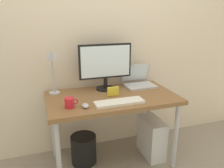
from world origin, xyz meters
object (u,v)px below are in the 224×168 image
monitor (106,64)px  laptop (138,80)px  mouse (85,106)px  desk (112,103)px  desk_lamp (52,61)px  keyboard (119,102)px  computer_tower (152,137)px  coffee_mug (70,103)px  photo_frame (113,91)px  wastebasket (84,149)px

monitor → laptop: (0.38, 0.02, -0.21)m
monitor → laptop: monitor is taller
mouse → desk: bearing=33.0°
desk_lamp → keyboard: size_ratio=1.06×
keyboard → computer_tower: (0.44, 0.18, -0.53)m
coffee_mug → photo_frame: 0.46m
keyboard → wastebasket: size_ratio=1.47×
monitor → photo_frame: size_ratio=4.95×
wastebasket → computer_tower: bearing=-8.2°
keyboard → coffee_mug: coffee_mug is taller
mouse → photo_frame: size_ratio=0.82×
desk → desk_lamp: 0.69m
desk → mouse: mouse is taller
laptop → computer_tower: size_ratio=0.76×
desk → mouse: size_ratio=13.78×
photo_frame → coffee_mug: bearing=-161.0°
laptop → coffee_mug: laptop is taller
laptop → photo_frame: (-0.37, -0.24, -0.01)m
desk_lamp → laptop: bearing=1.3°
monitor → mouse: 0.57m
desk → photo_frame: size_ratio=11.27×
wastebasket → desk: bearing=-14.7°
coffee_mug → desk_lamp: bearing=104.0°
coffee_mug → wastebasket: 0.68m
monitor → mouse: size_ratio=6.05×
keyboard → photo_frame: photo_frame is taller
laptop → mouse: laptop is taller
monitor → wastebasket: 0.91m
photo_frame → wastebasket: size_ratio=0.37×
desk_lamp → computer_tower: 1.31m
desk → wastebasket: (-0.28, 0.07, -0.51)m
desk → monitor: bearing=89.1°
photo_frame → mouse: bearing=-148.6°
desk_lamp → computer_tower: bearing=-14.2°
photo_frame → keyboard: bearing=-92.3°
monitor → keyboard: bearing=-90.7°
desk_lamp → mouse: (0.22, -0.41, -0.32)m
photo_frame → wastebasket: bearing=164.0°
wastebasket → mouse: bearing=-93.8°
desk → desk_lamp: bearing=157.7°
monitor → desk_lamp: 0.53m
coffee_mug → desk: bearing=20.2°
desk → monitor: monitor is taller
mouse → photo_frame: bearing=31.4°
desk → coffee_mug: coffee_mug is taller
desk → coffee_mug: (-0.43, -0.16, 0.11)m
desk_lamp → photo_frame: size_ratio=4.25×
desk → laptop: 0.46m
photo_frame → wastebasket: (-0.29, 0.08, -0.63)m
wastebasket → monitor: bearing=25.7°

